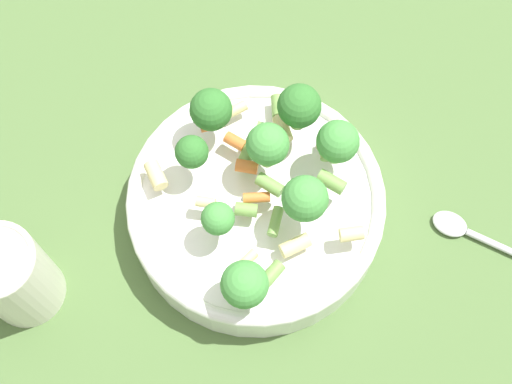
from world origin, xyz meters
The scene contains 5 objects.
ground_plane centered at (0.00, 0.00, 0.00)m, with size 3.00×3.00×0.00m, color #4C6B38.
bowl centered at (0.00, 0.00, 0.03)m, with size 0.25×0.25×0.05m.
pasta_salad centered at (0.01, 0.01, 0.09)m, with size 0.20×0.22×0.08m.
cup centered at (-0.23, -0.07, 0.06)m, with size 0.07×0.07×0.11m.
spoon centered at (0.23, -0.04, 0.00)m, with size 0.17×0.11×0.01m.
Camera 1 is at (-0.02, -0.26, 0.68)m, focal length 50.00 mm.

